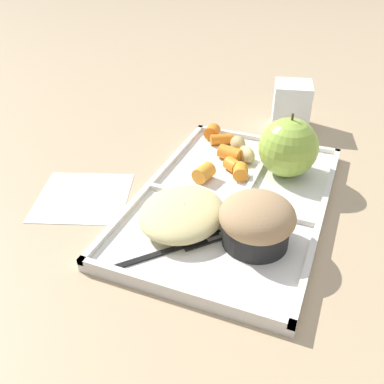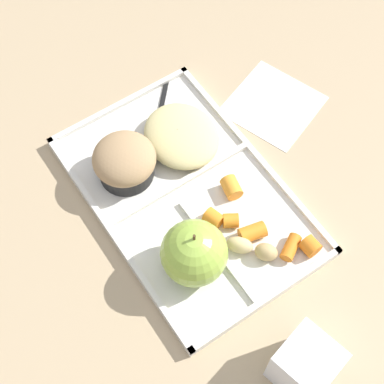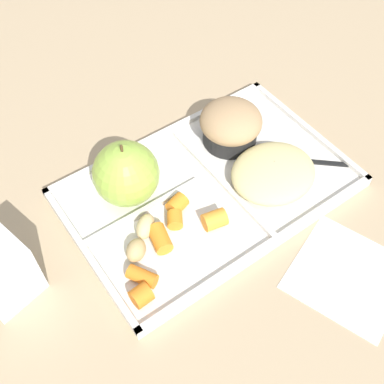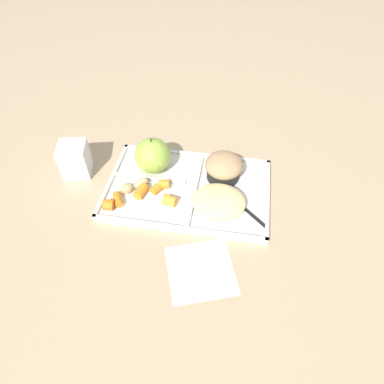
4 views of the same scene
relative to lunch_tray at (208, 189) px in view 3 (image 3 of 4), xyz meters
name	(u,v)px [view 3 (image 3 of 4)]	position (x,y,z in m)	size (l,w,h in m)	color
ground	(208,191)	(0.00, 0.00, -0.01)	(6.00, 6.00, 0.00)	tan
lunch_tray	(208,189)	(0.00, 0.00, 0.00)	(0.39, 0.25, 0.02)	silver
green_apple	(126,174)	(-0.10, 0.05, 0.05)	(0.09, 0.09, 0.10)	#93B742
bran_muffin	(231,125)	(0.08, 0.05, 0.04)	(0.09, 0.09, 0.07)	black
carrot_slice_center	(177,204)	(-0.06, -0.01, 0.02)	(0.02, 0.02, 0.02)	orange
carrot_slice_edge	(175,220)	(-0.07, -0.02, 0.01)	(0.02, 0.02, 0.02)	orange
carrot_slice_tilted	(142,276)	(-0.15, -0.07, 0.01)	(0.02, 0.02, 0.04)	orange
carrot_slice_back	(141,295)	(-0.17, -0.09, 0.02)	(0.02, 0.02, 0.02)	orange
carrot_slice_large	(160,239)	(-0.10, -0.04, 0.02)	(0.02, 0.02, 0.04)	orange
carrot_slice_diagonal	(215,220)	(-0.03, -0.06, 0.02)	(0.02, 0.02, 0.03)	orange
potato_chunk_corner	(136,250)	(-0.14, -0.04, 0.02)	(0.03, 0.02, 0.03)	tan
potato_chunk_small	(146,226)	(-0.11, -0.01, 0.02)	(0.04, 0.02, 0.02)	tan
egg_noodle_pile	(273,173)	(0.08, -0.04, 0.02)	(0.12, 0.11, 0.03)	#D6C684
meatball_center	(272,168)	(0.08, -0.04, 0.02)	(0.03, 0.03, 0.03)	brown
meatball_side	(274,162)	(0.09, -0.03, 0.02)	(0.03, 0.03, 0.03)	brown
meatball_front	(272,170)	(0.08, -0.04, 0.02)	(0.03, 0.03, 0.03)	#755B4C
plastic_fork	(290,160)	(0.13, -0.03, 0.01)	(0.12, 0.11, 0.00)	black
milk_carton	(0,272)	(-0.29, 0.02, 0.04)	(0.07, 0.07, 0.09)	white
paper_napkin	(347,275)	(0.06, -0.21, -0.01)	(0.13, 0.13, 0.00)	white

